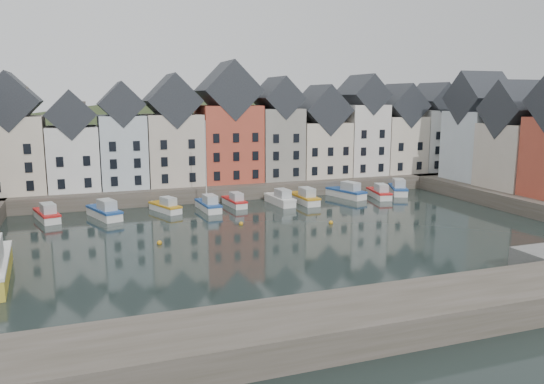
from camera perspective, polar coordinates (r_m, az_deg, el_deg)
name	(u,v)px	position (r m, az deg, el deg)	size (l,w,h in m)	color
ground	(300,239)	(55.26, 3.02, -5.09)	(260.00, 260.00, 0.00)	black
far_quay	(226,185)	(82.89, -5.02, 0.76)	(90.00, 16.00, 2.00)	#454035
near_wall	(288,332)	(32.16, 1.73, -14.78)	(50.00, 6.00, 2.00)	#454035
hillside	(195,255)	(111.96, -8.29, -6.77)	(153.60, 70.40, 64.00)	#25341A
far_terrace	(249,135)	(80.93, -2.53, 6.18)	(72.37, 8.16, 17.78)	beige
right_terrace	(519,138)	(80.75, 25.05, 5.25)	(8.30, 24.25, 16.36)	silver
mooring_buoys	(248,229)	(58.75, -2.61, -4.01)	(20.50, 5.50, 0.50)	#C28616
boat_a	(47,215)	(68.69, -23.04, -2.25)	(3.50, 6.55, 2.40)	silver
boat_b	(105,212)	(67.58, -17.55, -2.04)	(4.20, 7.12, 2.61)	silver
boat_c	(166,207)	(69.32, -11.35, -1.57)	(3.70, 5.94, 2.18)	silver
boat_d	(209,205)	(69.23, -6.84, -1.36)	(2.37, 6.30, 11.81)	silver
boat_e	(235,201)	(71.66, -4.03, -1.02)	(2.24, 5.72, 2.15)	silver
boat_f	(280,199)	(72.60, 0.91, -0.78)	(2.51, 6.51, 2.44)	silver
boat_g	(305,198)	(73.50, 3.52, -0.64)	(2.31, 6.63, 2.52)	silver
boat_h	(347,192)	(78.35, 8.02, -0.02)	(4.02, 7.12, 2.61)	silver
boat_i	(379,193)	(79.01, 11.48, -0.10)	(3.05, 6.38, 2.35)	silver
boat_j	(398,189)	(82.79, 13.38, 0.35)	(4.67, 7.03, 2.60)	silver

